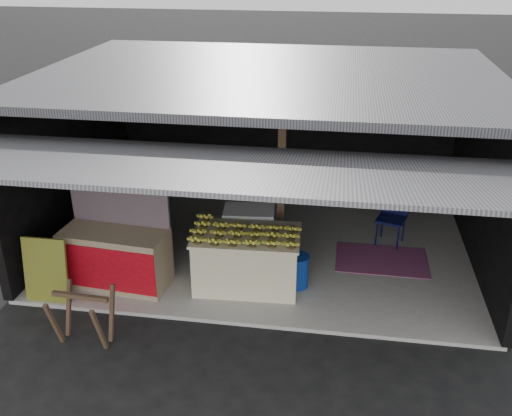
% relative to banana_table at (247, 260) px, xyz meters
% --- Properties ---
extents(ground, '(80.00, 80.00, 0.00)m').
position_rel_banana_table_xyz_m(ground, '(0.10, -0.98, -0.50)').
color(ground, black).
rests_on(ground, ground).
extents(concrete_slab, '(7.00, 5.00, 0.06)m').
position_rel_banana_table_xyz_m(concrete_slab, '(0.10, 1.52, -0.47)').
color(concrete_slab, gray).
rests_on(concrete_slab, ground).
extents(shophouse, '(7.40, 7.29, 3.02)m').
position_rel_banana_table_xyz_m(shophouse, '(0.10, 1.84, 1.60)').
color(shophouse, black).
rests_on(shophouse, ground).
extents(banana_table, '(1.63, 1.05, 0.88)m').
position_rel_banana_table_xyz_m(banana_table, '(0.00, 0.00, 0.00)').
color(banana_table, silver).
rests_on(banana_table, concrete_slab).
extents(banana_pile, '(1.51, 0.95, 0.17)m').
position_rel_banana_table_xyz_m(banana_pile, '(0.00, 0.00, 0.52)').
color(banana_pile, gold).
rests_on(banana_pile, banana_table).
extents(white_crate, '(0.86, 0.62, 0.90)m').
position_rel_banana_table_xyz_m(white_crate, '(-0.10, 0.80, 0.01)').
color(white_crate, white).
rests_on(white_crate, concrete_slab).
extents(neighbor_stall, '(1.63, 0.85, 1.63)m').
position_rel_banana_table_xyz_m(neighbor_stall, '(-1.97, -0.25, 0.05)').
color(neighbor_stall, '#998466').
rests_on(neighbor_stall, concrete_slab).
extents(green_signboard, '(0.65, 0.18, 0.98)m').
position_rel_banana_table_xyz_m(green_signboard, '(-2.81, -0.83, 0.05)').
color(green_signboard, black).
rests_on(green_signboard, concrete_slab).
extents(sawhorse, '(0.77, 0.70, 0.76)m').
position_rel_banana_table_xyz_m(sawhorse, '(-1.89, -1.63, -0.02)').
color(sawhorse, '#4A3425').
rests_on(sawhorse, ground).
extents(water_barrel, '(0.34, 0.34, 0.49)m').
position_rel_banana_table_xyz_m(water_barrel, '(0.76, 0.08, -0.19)').
color(water_barrel, navy).
rests_on(water_barrel, concrete_slab).
extents(plastic_chair, '(0.57, 0.57, 0.96)m').
position_rel_banana_table_xyz_m(plastic_chair, '(2.26, 1.77, 0.13)').
color(plastic_chair, '#090D33').
rests_on(plastic_chair, concrete_slab).
extents(magenta_rug, '(1.51, 1.01, 0.01)m').
position_rel_banana_table_xyz_m(magenta_rug, '(2.08, 1.08, -0.44)').
color(magenta_rug, '#721953').
rests_on(magenta_rug, concrete_slab).
extents(picture_frames, '(1.62, 0.04, 0.46)m').
position_rel_banana_table_xyz_m(picture_frames, '(-0.06, 3.92, 1.43)').
color(picture_frames, black).
rests_on(picture_frames, shophouse).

